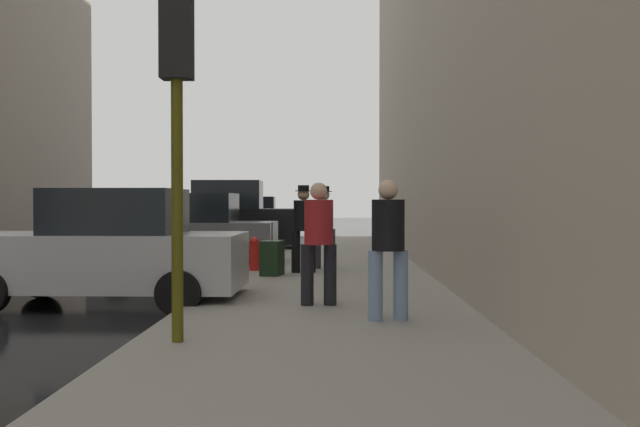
{
  "coord_description": "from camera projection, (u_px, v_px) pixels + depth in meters",
  "views": [
    {
      "loc": [
        6.11,
        -9.59,
        1.6
      ],
      "look_at": [
        5.84,
        4.14,
        1.36
      ],
      "focal_mm": 40.0,
      "sensor_mm": 36.0,
      "label": 1
    }
  ],
  "objects": [
    {
      "name": "parked_red_hatchback",
      "position": [
        247.0,
        220.0,
        28.49
      ],
      "size": [
        4.27,
        2.19,
        1.79
      ],
      "color": "#B2191E",
      "rests_on": "ground_plane"
    },
    {
      "name": "fire_hydrant",
      "position": [
        255.0,
        254.0,
        14.91
      ],
      "size": [
        0.42,
        0.22,
        0.7
      ],
      "color": "red",
      "rests_on": "sidewalk"
    },
    {
      "name": "pedestrian_with_beanie",
      "position": [
        324.0,
        223.0,
        15.38
      ],
      "size": [
        0.53,
        0.49,
        1.78
      ],
      "color": "#333338",
      "rests_on": "sidewalk"
    },
    {
      "name": "parked_gray_coupe",
      "position": [
        189.0,
        233.0,
        16.96
      ],
      "size": [
        4.24,
        2.13,
        1.79
      ],
      "color": "slate",
      "rests_on": "ground_plane"
    },
    {
      "name": "parked_silver_sedan",
      "position": [
        107.0,
        250.0,
        10.86
      ],
      "size": [
        4.23,
        2.11,
        1.79
      ],
      "color": "#B7BABF",
      "rests_on": "ground_plane"
    },
    {
      "name": "traffic_light",
      "position": [
        177.0,
        88.0,
        7.3
      ],
      "size": [
        0.32,
        0.32,
        3.6
      ],
      "color": "#514C0F",
      "rests_on": "sidewalk"
    },
    {
      "name": "rolling_suitcase",
      "position": [
        272.0,
        258.0,
        13.94
      ],
      "size": [
        0.46,
        0.62,
        1.04
      ],
      "color": "black",
      "rests_on": "sidewalk"
    },
    {
      "name": "sidewalk",
      "position": [
        326.0,
        314.0,
        9.62
      ],
      "size": [
        4.0,
        40.0,
        0.15
      ],
      "primitive_type": "cube",
      "color": "gray",
      "rests_on": "ground_plane"
    },
    {
      "name": "pedestrian_in_red_jacket",
      "position": [
        319.0,
        237.0,
        9.9
      ],
      "size": [
        0.51,
        0.43,
        1.71
      ],
      "color": "black",
      "rests_on": "sidewalk"
    },
    {
      "name": "pedestrian_with_fedora",
      "position": [
        304.0,
        224.0,
        14.48
      ],
      "size": [
        0.53,
        0.49,
        1.78
      ],
      "color": "black",
      "rests_on": "sidewalk"
    },
    {
      "name": "parked_black_suv",
      "position": [
        223.0,
        219.0,
        22.33
      ],
      "size": [
        4.64,
        2.14,
        2.25
      ],
      "color": "black",
      "rests_on": "ground_plane"
    },
    {
      "name": "pedestrian_in_jeans",
      "position": [
        388.0,
        242.0,
        8.64
      ],
      "size": [
        0.53,
        0.48,
        1.71
      ],
      "color": "#728CB2",
      "rests_on": "sidewalk"
    }
  ]
}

